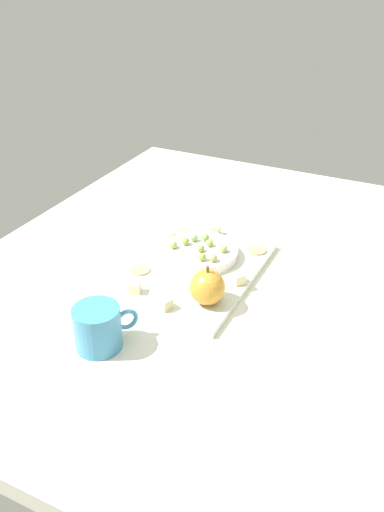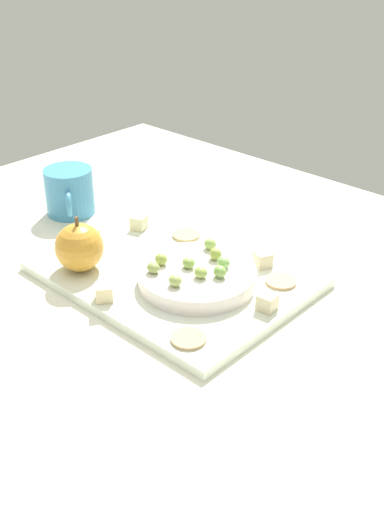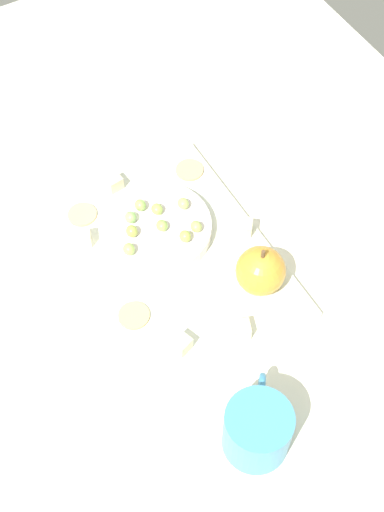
% 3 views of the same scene
% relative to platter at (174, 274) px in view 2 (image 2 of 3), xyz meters
% --- Properties ---
extents(table, '(1.18, 0.97, 0.03)m').
position_rel_platter_xyz_m(table, '(0.05, -0.03, -0.02)').
color(table, silver).
rests_on(table, ground).
extents(platter, '(0.35, 0.26, 0.01)m').
position_rel_platter_xyz_m(platter, '(0.00, 0.00, 0.00)').
color(platter, silver).
rests_on(platter, table).
extents(serving_dish, '(0.15, 0.15, 0.02)m').
position_rel_platter_xyz_m(serving_dish, '(0.04, -0.00, 0.02)').
color(serving_dish, white).
rests_on(serving_dish, platter).
extents(apple_whole, '(0.07, 0.07, 0.07)m').
position_rel_platter_xyz_m(apple_whole, '(-0.09, -0.08, 0.04)').
color(apple_whole, gold).
rests_on(apple_whole, platter).
extents(apple_stem, '(0.01, 0.01, 0.01)m').
position_rel_platter_xyz_m(apple_stem, '(-0.09, -0.08, 0.08)').
color(apple_stem, brown).
rests_on(apple_stem, apple_whole).
extents(cheese_cube_0, '(0.03, 0.03, 0.02)m').
position_rel_platter_xyz_m(cheese_cube_0, '(-0.15, -0.02, 0.02)').
color(cheese_cube_0, beige).
rests_on(cheese_cube_0, platter).
extents(cheese_cube_1, '(0.03, 0.03, 0.02)m').
position_rel_platter_xyz_m(cheese_cube_1, '(-0.13, 0.05, 0.02)').
color(cheese_cube_1, beige).
rests_on(cheese_cube_1, platter).
extents(cheese_cube_2, '(0.03, 0.03, 0.02)m').
position_rel_platter_xyz_m(cheese_cube_2, '(-0.01, -0.11, 0.02)').
color(cheese_cube_2, beige).
rests_on(cheese_cube_2, platter).
extents(cheese_cube_3, '(0.03, 0.03, 0.02)m').
position_rel_platter_xyz_m(cheese_cube_3, '(0.08, 0.09, 0.02)').
color(cheese_cube_3, beige).
rests_on(cheese_cube_3, platter).
extents(cheese_cube_4, '(0.02, 0.02, 0.02)m').
position_rel_platter_xyz_m(cheese_cube_4, '(0.15, 0.01, 0.02)').
color(cheese_cube_4, beige).
rests_on(cheese_cube_4, platter).
extents(cracker_0, '(0.04, 0.04, 0.00)m').
position_rel_platter_xyz_m(cracker_0, '(-0.06, 0.08, 0.01)').
color(cracker_0, tan).
rests_on(cracker_0, platter).
extents(cracker_1, '(0.04, 0.04, 0.00)m').
position_rel_platter_xyz_m(cracker_1, '(0.12, -0.10, 0.01)').
color(cracker_1, tan).
rests_on(cracker_1, platter).
extents(cracker_2, '(0.04, 0.04, 0.00)m').
position_rel_platter_xyz_m(cracker_2, '(0.13, 0.07, 0.01)').
color(cracker_2, tan).
rests_on(cracker_2, platter).
extents(grape_0, '(0.02, 0.02, 0.02)m').
position_rel_platter_xyz_m(grape_0, '(0.08, 0.00, 0.04)').
color(grape_0, '#8AB656').
rests_on(grape_0, serving_dish).
extents(grape_1, '(0.02, 0.02, 0.01)m').
position_rel_platter_xyz_m(grape_1, '(0.06, -0.02, 0.04)').
color(grape_1, '#9AB952').
rests_on(grape_1, serving_dish).
extents(grape_2, '(0.02, 0.02, 0.02)m').
position_rel_platter_xyz_m(grape_2, '(0.05, 0.03, 0.04)').
color(grape_2, '#9DAE4A').
rests_on(grape_2, serving_dish).
extents(grape_3, '(0.02, 0.02, 0.02)m').
position_rel_platter_xyz_m(grape_3, '(0.05, -0.05, 0.04)').
color(grape_3, '#9FB45D').
rests_on(grape_3, serving_dish).
extents(grape_4, '(0.02, 0.02, 0.01)m').
position_rel_platter_xyz_m(grape_4, '(0.01, -0.05, 0.04)').
color(grape_4, '#99AB58').
rests_on(grape_4, serving_dish).
extents(grape_5, '(0.02, 0.02, 0.01)m').
position_rel_platter_xyz_m(grape_5, '(0.04, -0.01, 0.04)').
color(grape_5, '#8EB452').
rests_on(grape_5, serving_dish).
extents(grape_6, '(0.02, 0.02, 0.02)m').
position_rel_platter_xyz_m(grape_6, '(0.07, 0.02, 0.04)').
color(grape_6, '#8AC063').
rests_on(grape_6, serving_dish).
extents(grape_7, '(0.02, 0.02, 0.02)m').
position_rel_platter_xyz_m(grape_7, '(0.00, -0.03, 0.04)').
color(grape_7, '#A0B44C').
rests_on(grape_7, serving_dish).
extents(grape_8, '(0.02, 0.02, 0.02)m').
position_rel_platter_xyz_m(grape_8, '(0.02, 0.05, 0.04)').
color(grape_8, '#99C45A').
rests_on(grape_8, serving_dish).
extents(cup, '(0.10, 0.09, 0.08)m').
position_rel_platter_xyz_m(cup, '(-0.27, 0.03, 0.03)').
color(cup, teal).
rests_on(cup, table).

